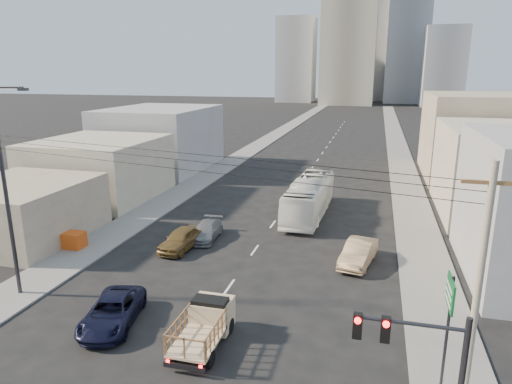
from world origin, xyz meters
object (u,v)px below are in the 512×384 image
at_px(sedan_tan, 358,253).
at_px(flatbed_pickup, 204,323).
at_px(sedan_brown, 181,239).
at_px(sedan_grey, 206,231).
at_px(city_bus, 309,197).
at_px(traffic_signal, 424,372).
at_px(green_sign, 449,306).
at_px(navy_pickup, 112,312).
at_px(streetlamp_left, 7,188).
at_px(utility_pole, 476,304).
at_px(crate_stack, 72,240).

bearing_deg(sedan_tan, flatbed_pickup, -109.05).
distance_m(flatbed_pickup, sedan_brown, 12.35).
height_order(flatbed_pickup, sedan_grey, flatbed_pickup).
bearing_deg(city_bus, traffic_signal, -73.00).
bearing_deg(traffic_signal, green_sign, 74.45).
bearing_deg(navy_pickup, green_sign, -15.88).
bearing_deg(streetlamp_left, city_bus, 54.19).
xyz_separation_m(utility_pole, crate_stack, (-24.50, 11.90, -4.50)).
relative_size(sedan_tan, green_sign, 0.96).
relative_size(city_bus, streetlamp_left, 1.00).
bearing_deg(sedan_grey, traffic_signal, -57.44).
bearing_deg(flatbed_pickup, sedan_brown, 118.73).
bearing_deg(traffic_signal, sedan_tan, 98.09).
relative_size(flatbed_pickup, sedan_grey, 0.99).
height_order(traffic_signal, green_sign, traffic_signal).
distance_m(green_sign, streetlamp_left, 22.86).
xyz_separation_m(sedan_brown, sedan_grey, (0.99, 2.46, -0.13)).
height_order(city_bus, sedan_tan, city_bus).
xyz_separation_m(city_bus, utility_pole, (8.92, -24.36, 3.52)).
distance_m(navy_pickup, green_sign, 15.95).
bearing_deg(navy_pickup, sedan_tan, 30.51).
relative_size(sedan_grey, utility_pole, 0.44).
relative_size(sedan_brown, utility_pole, 0.46).
height_order(city_bus, crate_stack, city_bus).
xyz_separation_m(flatbed_pickup, streetlamp_left, (-12.10, 1.94, 5.34)).
height_order(sedan_brown, sedan_tan, sedan_tan).
xyz_separation_m(sedan_grey, green_sign, (15.40, -13.84, 3.10)).
distance_m(flatbed_pickup, sedan_grey, 14.18).
relative_size(traffic_signal, streetlamp_left, 0.50).
height_order(sedan_grey, green_sign, green_sign).
bearing_deg(flatbed_pickup, crate_stack, 147.18).
bearing_deg(crate_stack, navy_pickup, -44.65).
bearing_deg(sedan_brown, sedan_grey, 74.76).
distance_m(city_bus, sedan_tan, 11.05).
height_order(city_bus, streetlamp_left, streetlamp_left).
height_order(flatbed_pickup, city_bus, city_bus).
xyz_separation_m(city_bus, sedan_brown, (-7.81, -10.48, -0.89)).
height_order(navy_pickup, utility_pole, utility_pole).
distance_m(sedan_brown, sedan_grey, 2.65).
relative_size(city_bus, sedan_tan, 2.48).
xyz_separation_m(sedan_grey, traffic_signal, (14.01, -18.85, 3.43)).
relative_size(traffic_signal, crate_stack, 3.33).
height_order(flatbed_pickup, streetlamp_left, streetlamp_left).
height_order(city_bus, sedan_brown, city_bus).
distance_m(navy_pickup, traffic_signal, 15.81).
bearing_deg(streetlamp_left, traffic_signal, -19.53).
xyz_separation_m(navy_pickup, utility_pole, (15.97, -3.47, 4.48)).
bearing_deg(green_sign, flatbed_pickup, 176.92).
height_order(city_bus, utility_pole, utility_pole).
height_order(city_bus, sedan_grey, city_bus).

